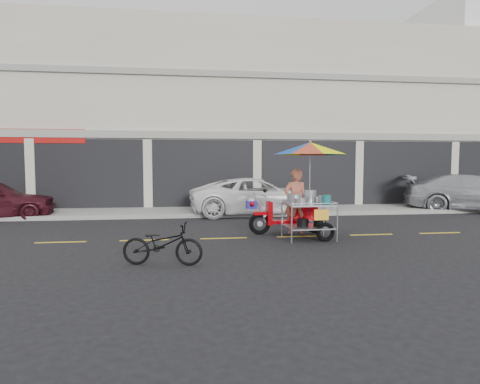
{
  "coord_description": "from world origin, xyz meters",
  "views": [
    {
      "loc": [
        -2.92,
        -10.15,
        1.91
      ],
      "look_at": [
        -1.5,
        0.6,
        1.15
      ],
      "focal_mm": 30.0,
      "sensor_mm": 36.0,
      "label": 1
    }
  ],
  "objects": [
    {
      "name": "food_vendor_rig",
      "position": [
        0.09,
        -0.02,
        1.58
      ],
      "size": [
        2.51,
        1.98,
        2.52
      ],
      "rotation": [
        0.0,
        0.0,
        0.02
      ],
      "color": "black",
      "rests_on": "ground"
    },
    {
      "name": "ground",
      "position": [
        0.0,
        0.0,
        0.0
      ],
      "size": [
        90.0,
        90.0,
        0.0
      ],
      "primitive_type": "plane",
      "color": "black"
    },
    {
      "name": "near_bicycle",
      "position": [
        -3.39,
        -2.56,
        0.4
      ],
      "size": [
        1.61,
        0.83,
        0.8
      ],
      "primitive_type": "imported",
      "rotation": [
        0.0,
        0.0,
        1.37
      ],
      "color": "black",
      "rests_on": "ground"
    },
    {
      "name": "white_pickup",
      "position": [
        -0.34,
        4.7,
        0.69
      ],
      "size": [
        5.1,
        2.54,
        1.39
      ],
      "primitive_type": "imported",
      "rotation": [
        0.0,
        0.0,
        1.62
      ],
      "color": "white",
      "rests_on": "ground"
    },
    {
      "name": "sidewalk",
      "position": [
        0.0,
        5.5,
        0.07
      ],
      "size": [
        45.0,
        3.0,
        0.15
      ],
      "primitive_type": "cube",
      "color": "gray",
      "rests_on": "ground"
    },
    {
      "name": "shophouse_block",
      "position": [
        2.82,
        10.59,
        4.24
      ],
      "size": [
        36.0,
        8.11,
        10.4
      ],
      "color": "beige",
      "rests_on": "ground"
    },
    {
      "name": "centerline",
      "position": [
        0.0,
        0.0,
        0.0
      ],
      "size": [
        42.0,
        0.1,
        0.01
      ],
      "primitive_type": "cube",
      "color": "gold",
      "rests_on": "ground"
    },
    {
      "name": "silver_pickup",
      "position": [
        8.43,
        4.45,
        0.75
      ],
      "size": [
        5.58,
        4.0,
        1.5
      ],
      "primitive_type": "imported",
      "rotation": [
        0.0,
        0.0,
        1.16
      ],
      "color": "#A6A7AE",
      "rests_on": "ground"
    }
  ]
}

